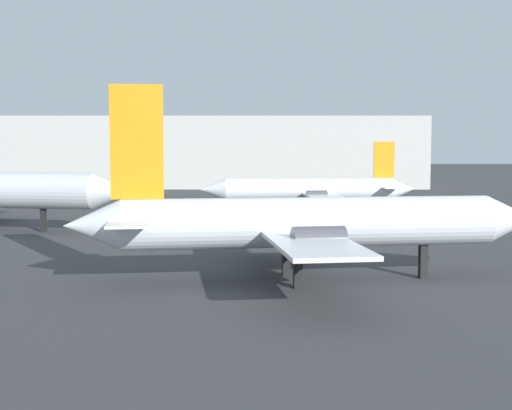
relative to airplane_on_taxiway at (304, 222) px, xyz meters
name	(u,v)px	position (x,y,z in m)	size (l,w,h in m)	color
airplane_on_taxiway	(304,222)	(0.00, 0.00, 0.00)	(28.11, 21.83, 11.29)	silver
airplane_far_right	(310,190)	(3.26, 39.28, -0.56)	(24.84, 21.31, 8.41)	white
terminal_building	(217,152)	(-11.18, 99.53, 3.23)	(79.67, 26.21, 13.45)	#B7B7B2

